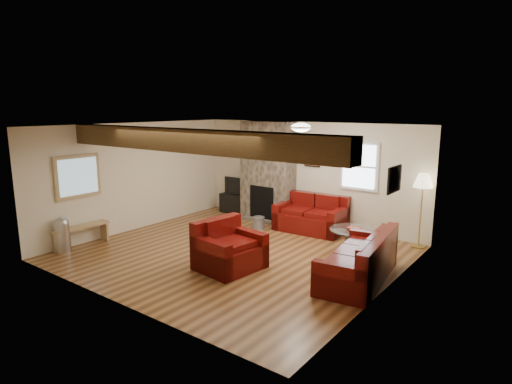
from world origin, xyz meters
TOP-DOWN VIEW (x-y plane):
  - room at (0.00, 0.00)m, footprint 8.00×8.00m
  - oak_beam at (0.00, -1.25)m, footprint 6.00×0.36m
  - chimney_breast at (-1.00, 2.49)m, footprint 1.40×0.67m
  - back_window at (1.35, 2.71)m, footprint 0.90×0.08m
  - hatch_window at (-2.96, -1.50)m, footprint 0.08×1.00m
  - ceiling_dome at (0.90, 0.90)m, footprint 0.40×0.40m
  - artwork_back at (0.15, 2.71)m, footprint 0.42×0.06m
  - artwork_right at (2.96, 0.30)m, footprint 0.06×0.55m
  - sofa_three at (2.48, 0.21)m, footprint 1.12×2.15m
  - loveseat at (0.42, 2.23)m, footprint 1.62×0.98m
  - armchair_red at (0.44, -0.70)m, footprint 1.07×1.19m
  - coffee_table at (1.85, 1.44)m, footprint 0.97×0.97m
  - tv_cabinet at (-1.98, 2.53)m, footprint 1.05×0.42m
  - television at (-1.98, 2.53)m, footprint 0.81×0.11m
  - floor_lamp at (2.80, 2.55)m, footprint 0.40×0.40m
  - pine_bench at (-2.83, -1.60)m, footprint 0.27×1.17m
  - pedal_bin at (-2.79, -2.03)m, footprint 0.38×0.38m
  - coal_bucket at (-0.67, 1.66)m, footprint 0.31×0.31m

SIDE VIEW (x-z plane):
  - coal_bucket at x=-0.67m, z-range 0.00..0.29m
  - pine_bench at x=-2.83m, z-range 0.00..0.44m
  - coffee_table at x=1.85m, z-range -0.02..0.49m
  - tv_cabinet at x=-1.98m, z-range 0.00..0.52m
  - pedal_bin at x=-2.79m, z-range 0.00..0.73m
  - sofa_three at x=2.48m, z-range 0.00..0.80m
  - loveseat at x=0.42m, z-range 0.00..0.84m
  - armchair_red at x=0.44m, z-range 0.00..0.87m
  - television at x=-1.98m, z-range 0.52..0.99m
  - chimney_breast at x=-1.00m, z-range -0.03..2.47m
  - room at x=0.00m, z-range -2.75..5.25m
  - floor_lamp at x=2.80m, z-range 0.55..2.09m
  - hatch_window at x=-2.96m, z-range 1.00..1.90m
  - back_window at x=1.35m, z-range 1.00..2.10m
  - artwork_back at x=0.15m, z-range 1.44..1.96m
  - artwork_right at x=2.96m, z-range 1.54..1.96m
  - oak_beam at x=0.00m, z-range 2.12..2.50m
  - ceiling_dome at x=0.90m, z-range 2.35..2.53m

